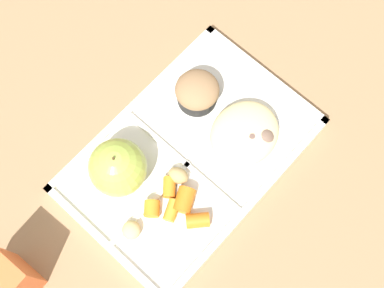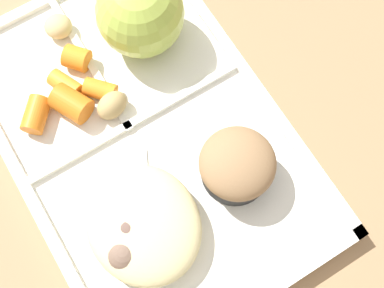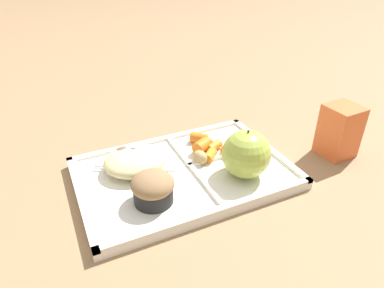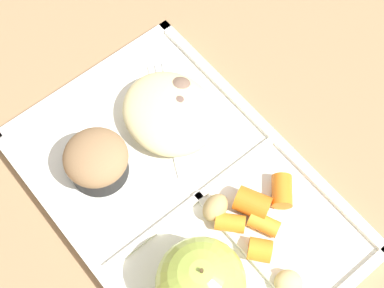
{
  "view_description": "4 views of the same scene",
  "coord_description": "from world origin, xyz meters",
  "px_view_note": "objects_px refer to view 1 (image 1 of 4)",
  "views": [
    {
      "loc": [
        -0.18,
        -0.17,
        0.81
      ],
      "look_at": [
        0.01,
        0.0,
        0.05
      ],
      "focal_mm": 48.8,
      "sensor_mm": 36.0,
      "label": 1
    },
    {
      "loc": [
        0.16,
        -0.04,
        0.49
      ],
      "look_at": [
        0.05,
        0.03,
        0.06
      ],
      "focal_mm": 47.04,
      "sensor_mm": 36.0,
      "label": 2
    },
    {
      "loc": [
        0.21,
        0.48,
        0.39
      ],
      "look_at": [
        -0.03,
        -0.02,
        0.05
      ],
      "focal_mm": 32.03,
      "sensor_mm": 36.0,
      "label": 3
    },
    {
      "loc": [
        -0.19,
        0.14,
        0.62
      ],
      "look_at": [
        0.03,
        -0.04,
        0.05
      ],
      "focal_mm": 54.96,
      "sensor_mm": 36.0,
      "label": 4
    }
  ],
  "objects_px": {
    "bran_muffin": "(197,92)",
    "lunch_tray": "(189,156)",
    "plastic_fork": "(250,134)",
    "green_apple": "(118,168)",
    "milk_carton": "(5,282)"
  },
  "relations": [
    {
      "from": "plastic_fork",
      "to": "milk_carton",
      "type": "distance_m",
      "value": 0.43
    },
    {
      "from": "green_apple",
      "to": "bran_muffin",
      "type": "xyz_separation_m",
      "value": [
        0.18,
        0.0,
        -0.02
      ]
    },
    {
      "from": "lunch_tray",
      "to": "bran_muffin",
      "type": "bearing_deg",
      "value": 34.82
    },
    {
      "from": "green_apple",
      "to": "milk_carton",
      "type": "height_order",
      "value": "same"
    },
    {
      "from": "green_apple",
      "to": "plastic_fork",
      "type": "bearing_deg",
      "value": -29.13
    },
    {
      "from": "bran_muffin",
      "to": "green_apple",
      "type": "bearing_deg",
      "value": -180.0
    },
    {
      "from": "bran_muffin",
      "to": "lunch_tray",
      "type": "bearing_deg",
      "value": -145.18
    },
    {
      "from": "milk_carton",
      "to": "green_apple",
      "type": "bearing_deg",
      "value": -3.28
    },
    {
      "from": "milk_carton",
      "to": "bran_muffin",
      "type": "bearing_deg",
      "value": -3.28
    },
    {
      "from": "lunch_tray",
      "to": "green_apple",
      "type": "relative_size",
      "value": 4.19
    },
    {
      "from": "lunch_tray",
      "to": "plastic_fork",
      "type": "relative_size",
      "value": 2.65
    },
    {
      "from": "green_apple",
      "to": "milk_carton",
      "type": "xyz_separation_m",
      "value": [
        -0.22,
        -0.0,
        -0.0
      ]
    },
    {
      "from": "green_apple",
      "to": "milk_carton",
      "type": "distance_m",
      "value": 0.22
    },
    {
      "from": "lunch_tray",
      "to": "plastic_fork",
      "type": "bearing_deg",
      "value": -28.16
    },
    {
      "from": "bran_muffin",
      "to": "plastic_fork",
      "type": "distance_m",
      "value": 0.11
    }
  ]
}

